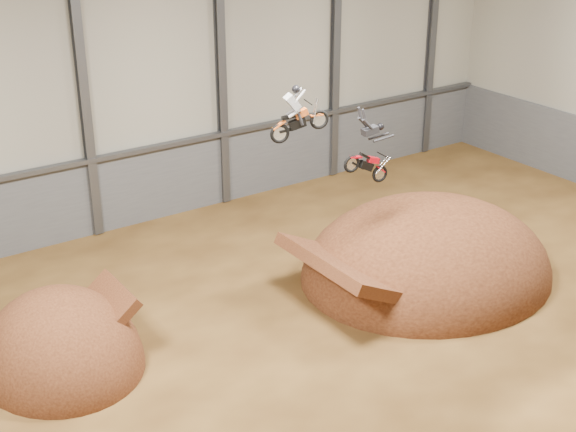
# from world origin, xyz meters

# --- Properties ---
(floor) EXTENTS (40.00, 40.00, 0.00)m
(floor) POSITION_xyz_m (0.00, 0.00, 0.00)
(floor) COLOR #462C12
(floor) RESTS_ON ground
(back_wall) EXTENTS (40.00, 0.10, 14.00)m
(back_wall) POSITION_xyz_m (0.00, 15.00, 7.00)
(back_wall) COLOR #9E9B8C
(back_wall) RESTS_ON ground
(lower_band_back) EXTENTS (39.80, 0.18, 3.50)m
(lower_band_back) POSITION_xyz_m (0.00, 14.90, 1.75)
(lower_band_back) COLOR #56595E
(lower_band_back) RESTS_ON ground
(steel_rail) EXTENTS (39.80, 0.35, 0.20)m
(steel_rail) POSITION_xyz_m (0.00, 14.75, 3.55)
(steel_rail) COLOR #47494F
(steel_rail) RESTS_ON lower_band_back
(steel_column_2) EXTENTS (0.40, 0.36, 13.90)m
(steel_column_2) POSITION_xyz_m (-3.33, 14.80, 7.00)
(steel_column_2) COLOR #47494F
(steel_column_2) RESTS_ON ground
(steel_column_3) EXTENTS (0.40, 0.36, 13.90)m
(steel_column_3) POSITION_xyz_m (3.33, 14.80, 7.00)
(steel_column_3) COLOR #47494F
(steel_column_3) RESTS_ON ground
(steel_column_4) EXTENTS (0.40, 0.36, 13.90)m
(steel_column_4) POSITION_xyz_m (10.00, 14.80, 7.00)
(steel_column_4) COLOR #47494F
(steel_column_4) RESTS_ON ground
(steel_column_5) EXTENTS (0.40, 0.36, 13.90)m
(steel_column_5) POSITION_xyz_m (16.67, 14.80, 7.00)
(steel_column_5) COLOR #47494F
(steel_column_5) RESTS_ON ground
(takeoff_ramp) EXTENTS (5.27, 6.08, 5.27)m
(takeoff_ramp) POSITION_xyz_m (-8.30, 5.62, 0.00)
(takeoff_ramp) COLOR #3D1D0F
(takeoff_ramp) RESTS_ON ground
(landing_ramp) EXTENTS (10.66, 9.43, 6.15)m
(landing_ramp) POSITION_xyz_m (6.20, 3.50, 0.00)
(landing_ramp) COLOR #3D1D0F
(landing_ramp) RESTS_ON ground
(fmx_rider_a) EXTENTS (2.56, 1.35, 2.30)m
(fmx_rider_a) POSITION_xyz_m (-0.20, 3.34, 8.10)
(fmx_rider_a) COLOR #D85B1D
(fmx_rider_b) EXTENTS (3.47, 1.10, 3.23)m
(fmx_rider_b) POSITION_xyz_m (2.73, 3.64, 6.12)
(fmx_rider_b) COLOR red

